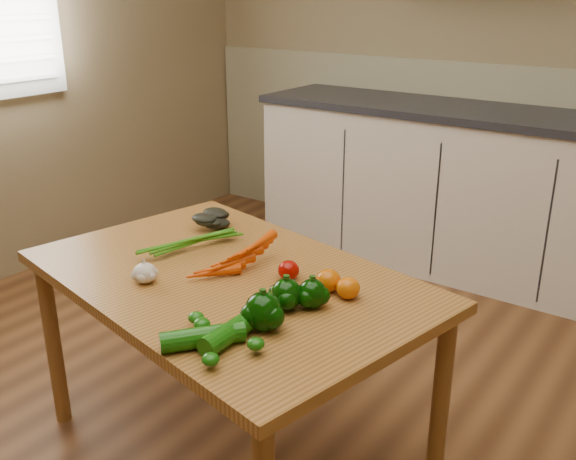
% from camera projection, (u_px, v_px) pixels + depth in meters
% --- Properties ---
extents(room, '(4.04, 5.04, 2.64)m').
position_uv_depth(room, '(225.00, 87.00, 1.68)').
color(room, brown).
rests_on(room, ground).
extents(counter_run, '(2.84, 0.64, 1.14)m').
position_uv_depth(counter_run, '(511.00, 197.00, 3.38)').
color(counter_run, beige).
rests_on(counter_run, ground).
extents(table, '(1.38, 1.04, 0.67)m').
position_uv_depth(table, '(228.00, 296.00, 1.99)').
color(table, '#AA6D31').
rests_on(table, ground).
extents(carrot_bunch, '(0.26, 0.22, 0.06)m').
position_uv_depth(carrot_bunch, '(225.00, 253.00, 2.04)').
color(carrot_bunch, '#E54805').
rests_on(carrot_bunch, table).
extents(leafy_greens, '(0.18, 0.16, 0.09)m').
position_uv_depth(leafy_greens, '(215.00, 217.00, 2.32)').
color(leafy_greens, black).
rests_on(leafy_greens, table).
extents(garlic_bulb, '(0.07, 0.07, 0.06)m').
position_uv_depth(garlic_bulb, '(145.00, 273.00, 1.90)').
color(garlic_bulb, silver).
rests_on(garlic_bulb, table).
extents(pepper_a, '(0.09, 0.09, 0.09)m').
position_uv_depth(pepper_a, '(286.00, 294.00, 1.74)').
color(pepper_a, black).
rests_on(pepper_a, table).
extents(pepper_b, '(0.08, 0.08, 0.08)m').
position_uv_depth(pepper_b, '(312.00, 294.00, 1.75)').
color(pepper_b, black).
rests_on(pepper_b, table).
extents(pepper_c, '(0.10, 0.10, 0.10)m').
position_uv_depth(pepper_c, '(263.00, 312.00, 1.63)').
color(pepper_c, black).
rests_on(pepper_c, table).
extents(tomato_a, '(0.07, 0.07, 0.06)m').
position_uv_depth(tomato_a, '(289.00, 270.00, 1.92)').
color(tomato_a, '#960802').
rests_on(tomato_a, table).
extents(tomato_b, '(0.07, 0.07, 0.07)m').
position_uv_depth(tomato_b, '(328.00, 280.00, 1.85)').
color(tomato_b, '#D55D05').
rests_on(tomato_b, table).
extents(tomato_c, '(0.07, 0.07, 0.06)m').
position_uv_depth(tomato_c, '(348.00, 288.00, 1.80)').
color(tomato_c, '#D55D05').
rests_on(tomato_c, table).
extents(zucchini_a, '(0.06, 0.17, 0.05)m').
position_uv_depth(zucchini_a, '(228.00, 334.00, 1.57)').
color(zucchini_a, '#0E4D08').
rests_on(zucchini_a, table).
extents(zucchini_b, '(0.17, 0.20, 0.05)m').
position_uv_depth(zucchini_b, '(203.00, 337.00, 1.56)').
color(zucchini_b, '#0E4D08').
rests_on(zucchini_b, table).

